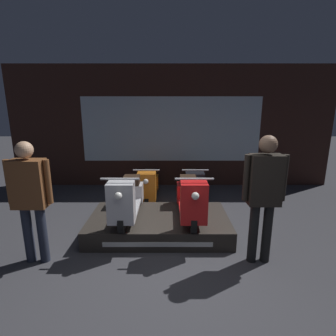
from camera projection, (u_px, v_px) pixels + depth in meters
ground_plane at (175, 272)px, 3.55m from camera, size 30.00×30.00×0.00m
shop_wall_back at (172, 127)px, 6.99m from camera, size 8.59×0.09×3.20m
display_platform at (160, 224)px, 4.61m from camera, size 2.40×1.32×0.31m
scooter_display_left at (128, 198)px, 4.46m from camera, size 0.57×1.58×0.86m
scooter_display_right at (191, 198)px, 4.46m from camera, size 0.57×1.58×0.86m
scooter_backrow_0 at (149, 185)px, 6.21m from camera, size 0.57×1.58×0.86m
scooter_backrow_1 at (193, 185)px, 6.21m from camera, size 0.57×1.58×0.86m
person_left_browsing at (30, 193)px, 3.56m from camera, size 0.61×0.25×1.75m
person_right_browsing at (265, 190)px, 3.55m from camera, size 0.59×0.24×1.83m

